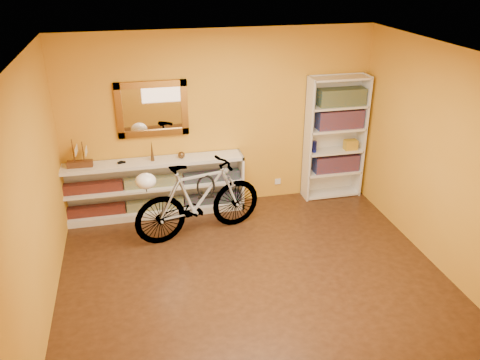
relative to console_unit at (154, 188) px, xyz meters
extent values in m
cube|color=black|center=(1.02, -1.81, -0.43)|extent=(4.50, 4.00, 0.01)
cube|color=silver|center=(1.02, -1.81, 2.18)|extent=(4.50, 4.00, 0.01)
cube|color=orange|center=(1.02, 0.19, 0.88)|extent=(4.50, 0.01, 2.60)
cube|color=orange|center=(-1.24, -1.81, 0.88)|extent=(0.01, 4.00, 2.60)
cube|color=orange|center=(3.27, -1.81, 0.88)|extent=(0.01, 4.00, 2.60)
cube|color=brown|center=(0.07, 0.15, 1.12)|extent=(0.98, 0.06, 0.78)
cube|color=silver|center=(1.92, 0.17, -0.17)|extent=(0.09, 0.02, 0.09)
cube|color=black|center=(0.00, -0.02, -0.26)|extent=(2.50, 0.13, 0.14)
cube|color=#1C507F|center=(0.00, -0.02, 0.11)|extent=(2.50, 0.13, 0.14)
imported|color=black|center=(-0.41, 0.00, 0.43)|extent=(0.00, 0.00, 0.00)
cone|color=#543A1D|center=(0.01, 0.00, 0.58)|extent=(0.05, 0.05, 0.31)
sphere|color=#543A1D|center=(0.42, 0.00, 0.47)|extent=(0.10, 0.10, 0.10)
cube|color=maroon|center=(2.80, 0.03, 0.12)|extent=(0.70, 0.22, 0.26)
cube|color=maroon|center=(2.80, 0.03, 0.83)|extent=(0.70, 0.22, 0.28)
cube|color=navy|center=(2.80, 0.03, 1.16)|extent=(0.70, 0.22, 0.25)
cylinder|color=navy|center=(2.42, 0.01, 0.43)|extent=(0.08, 0.08, 0.17)
cube|color=maroon|center=(2.55, 0.06, 1.14)|extent=(0.18, 0.18, 0.19)
cube|color=gold|center=(3.00, -0.01, 0.42)|extent=(0.20, 0.13, 0.15)
imported|color=silver|center=(0.55, -0.70, 0.11)|extent=(0.88, 1.87, 1.07)
ellipsoid|color=white|center=(-0.12, -0.86, 0.51)|extent=(0.26, 0.25, 0.20)
torus|color=black|center=(0.66, -0.67, 0.27)|extent=(0.25, 0.03, 0.25)
camera|label=1|loc=(-0.20, -6.46, 3.07)|focal=36.60mm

